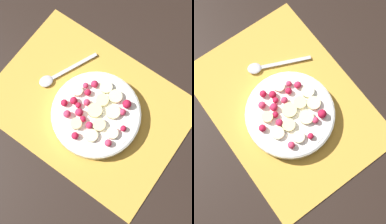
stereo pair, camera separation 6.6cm
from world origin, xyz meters
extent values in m
plane|color=black|center=(0.00, 0.00, 0.00)|extent=(3.00, 3.00, 0.00)
cube|color=gold|center=(0.00, 0.00, 0.00)|extent=(0.48, 0.35, 0.01)
cylinder|color=silver|center=(0.03, -0.01, 0.02)|extent=(0.22, 0.22, 0.03)
torus|color=silver|center=(0.03, -0.01, 0.03)|extent=(0.22, 0.22, 0.01)
cylinder|color=white|center=(0.03, -0.01, 0.03)|extent=(0.19, 0.19, 0.00)
cylinder|color=beige|center=(0.06, -0.03, 0.04)|extent=(0.04, 0.04, 0.01)
cylinder|color=beige|center=(0.03, -0.01, 0.04)|extent=(0.05, 0.05, 0.01)
cylinder|color=#F4EAB7|center=(-0.04, 0.01, 0.04)|extent=(0.03, 0.03, 0.01)
cylinder|color=#F4EAB7|center=(0.09, -0.03, 0.04)|extent=(0.03, 0.03, 0.01)
cylinder|color=beige|center=(0.06, 0.01, 0.04)|extent=(0.04, 0.04, 0.01)
cylinder|color=#F4EAB7|center=(0.01, 0.05, 0.04)|extent=(0.04, 0.04, 0.01)
cylinder|color=beige|center=(0.01, -0.06, 0.04)|extent=(0.04, 0.04, 0.01)
cylinder|color=beige|center=(0.06, -0.06, 0.04)|extent=(0.04, 0.04, 0.01)
cylinder|color=beige|center=(0.05, 0.05, 0.04)|extent=(0.04, 0.04, 0.01)
cylinder|color=beige|center=(0.03, 0.02, 0.04)|extent=(0.03, 0.03, 0.01)
sphere|color=#DB3356|center=(-0.03, 0.03, 0.04)|extent=(0.01, 0.01, 0.01)
sphere|color=#B21433|center=(0.08, 0.05, 0.05)|extent=(0.02, 0.02, 0.02)
sphere|color=red|center=(0.03, -0.09, 0.04)|extent=(0.02, 0.02, 0.02)
sphere|color=#DB3356|center=(0.00, -0.01, 0.04)|extent=(0.02, 0.02, 0.02)
sphere|color=red|center=(0.02, -0.04, 0.04)|extent=(0.01, 0.01, 0.01)
sphere|color=red|center=(0.11, -0.01, 0.04)|extent=(0.01, 0.01, 0.01)
sphere|color=#D12347|center=(0.00, -0.04, 0.05)|extent=(0.02, 0.02, 0.02)
sphere|color=red|center=(-0.03, -0.02, 0.04)|extent=(0.02, 0.02, 0.02)
sphere|color=red|center=(-0.04, -0.04, 0.04)|extent=(0.02, 0.02, 0.02)
sphere|color=#DB3356|center=(-0.02, -0.06, 0.04)|extent=(0.02, 0.02, 0.02)
sphere|color=#D12347|center=(-0.01, 0.04, 0.04)|extent=(0.02, 0.02, 0.02)
sphere|color=#D12347|center=(0.04, -0.05, 0.04)|extent=(0.02, 0.02, 0.02)
sphere|color=#DB3356|center=(0.08, 0.02, 0.04)|extent=(0.02, 0.02, 0.02)
sphere|color=red|center=(-0.01, -0.02, 0.04)|extent=(0.01, 0.01, 0.01)
sphere|color=#DB3356|center=(0.10, -0.06, 0.04)|extent=(0.02, 0.02, 0.02)
sphere|color=red|center=(-0.01, 0.02, 0.04)|extent=(0.02, 0.02, 0.02)
cube|color=#B2B2B7|center=(-0.09, 0.06, 0.01)|extent=(0.06, 0.13, 0.00)
ellipsoid|color=#B2B2B7|center=(-0.12, -0.01, 0.01)|extent=(0.04, 0.05, 0.01)
camera|label=1|loc=(0.15, -0.18, 0.75)|focal=50.00mm
camera|label=2|loc=(0.20, -0.13, 0.75)|focal=50.00mm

